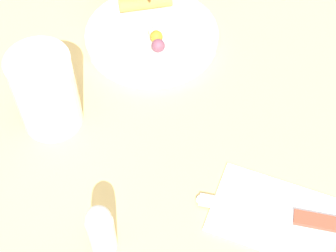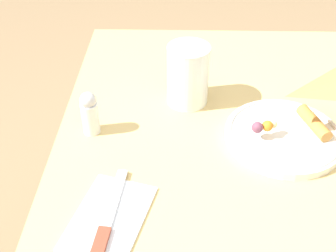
{
  "view_description": "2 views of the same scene",
  "coord_description": "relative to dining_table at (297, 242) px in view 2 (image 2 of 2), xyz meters",
  "views": [
    {
      "loc": [
        0.08,
        0.63,
        1.34
      ],
      "look_at": [
        0.12,
        0.24,
        0.81
      ],
      "focal_mm": 55.0,
      "sensor_mm": 36.0,
      "label": 1
    },
    {
      "loc": [
        -0.45,
        0.21,
        1.25
      ],
      "look_at": [
        0.12,
        0.23,
        0.8
      ],
      "focal_mm": 45.0,
      "sensor_mm": 36.0,
      "label": 2
    }
  ],
  "objects": [
    {
      "name": "milk_glass",
      "position": [
        0.29,
        0.19,
        0.15
      ],
      "size": [
        0.09,
        0.09,
        0.13
      ],
      "color": "white",
      "rests_on": "dining_table"
    },
    {
      "name": "plate_pizza",
      "position": [
        0.17,
        0.01,
        0.1
      ],
      "size": [
        0.22,
        0.22,
        0.05
      ],
      "color": "white",
      "rests_on": "dining_table"
    },
    {
      "name": "napkin_folded",
      "position": [
        -0.03,
        0.31,
        0.09
      ],
      "size": [
        0.18,
        0.15,
        0.0
      ],
      "rotation": [
        0.0,
        0.0,
        -0.27
      ],
      "color": "silver",
      "rests_on": "dining_table"
    },
    {
      "name": "salt_shaker",
      "position": [
        0.18,
        0.38,
        0.14
      ],
      "size": [
        0.03,
        0.03,
        0.09
      ],
      "color": "white",
      "rests_on": "dining_table"
    },
    {
      "name": "butter_knife",
      "position": [
        -0.04,
        0.32,
        0.1
      ],
      "size": [
        0.2,
        0.04,
        0.01
      ],
      "rotation": [
        0.0,
        0.0,
        -0.11
      ],
      "color": "#99422D",
      "rests_on": "napkin_folded"
    },
    {
      "name": "dining_table",
      "position": [
        0.0,
        0.0,
        0.0
      ],
      "size": [
        1.26,
        0.89,
        0.73
      ],
      "color": "#DBB770",
      "rests_on": "ground_plane"
    }
  ]
}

